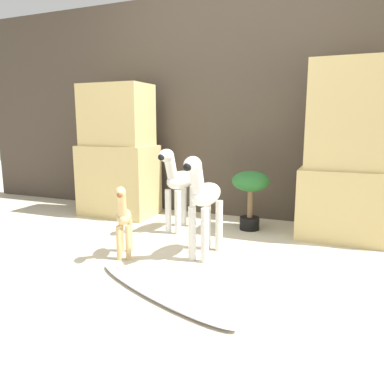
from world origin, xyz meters
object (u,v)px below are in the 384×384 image
(zebra_left, at_px, (178,184))
(zebra_right, at_px, (204,199))
(potted_palm_front, at_px, (251,188))
(giraffe_figurine, at_px, (123,218))
(surfboard, at_px, (159,290))

(zebra_left, bearing_deg, zebra_right, -50.48)
(zebra_left, relative_size, potted_palm_front, 1.39)
(zebra_left, bearing_deg, giraffe_figurine, -95.77)
(giraffe_figurine, relative_size, potted_palm_front, 1.01)
(zebra_right, height_order, surfboard, zebra_right)
(giraffe_figurine, xyz_separation_m, surfboard, (0.50, -0.42, -0.27))
(zebra_left, distance_m, giraffe_figurine, 0.78)
(giraffe_figurine, height_order, surfboard, giraffe_figurine)
(giraffe_figurine, bearing_deg, potted_palm_front, 57.80)
(zebra_left, bearing_deg, surfboard, -70.47)
(giraffe_figurine, bearing_deg, zebra_left, 84.23)
(zebra_right, bearing_deg, giraffe_figurine, -156.57)
(zebra_left, distance_m, potted_palm_front, 0.64)
(surfboard, bearing_deg, potted_palm_front, 83.87)
(zebra_right, relative_size, giraffe_figurine, 1.38)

